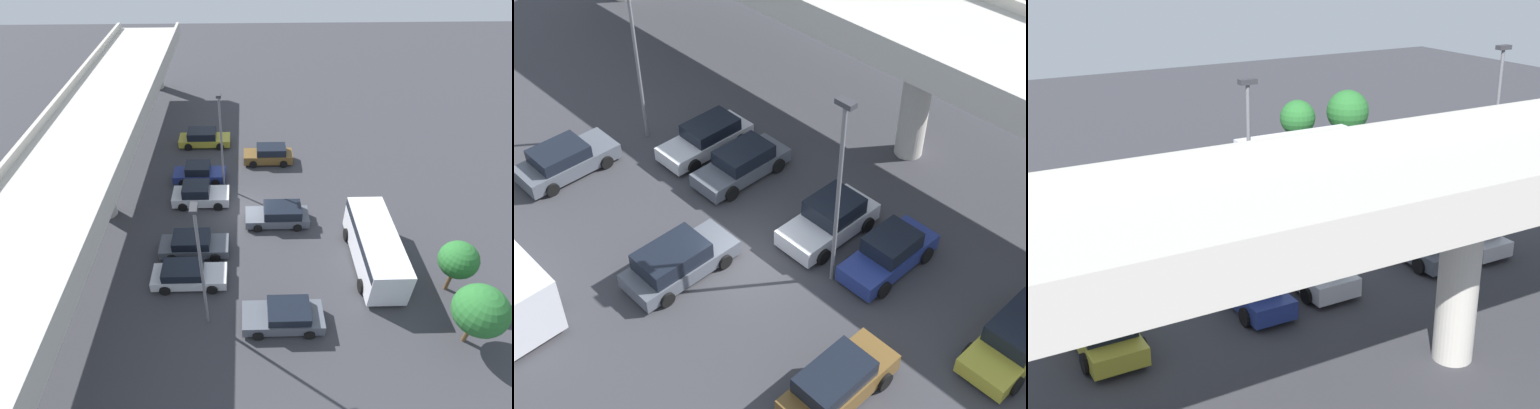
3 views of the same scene
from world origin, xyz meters
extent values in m
plane|color=#38383D|center=(0.00, 0.00, 0.00)|extent=(101.21, 101.21, 0.00)
cube|color=#BCB7AD|center=(0.00, 10.73, 6.50)|extent=(47.23, 6.78, 0.90)
cube|color=#BCB7AD|center=(0.00, 7.49, 7.23)|extent=(47.23, 0.30, 0.55)
cylinder|color=#BCB7AD|center=(0.00, 10.73, 3.03)|extent=(1.34, 1.34, 6.05)
cube|color=#515660|center=(-10.04, -1.88, 0.53)|extent=(1.97, 4.65, 0.71)
cube|color=black|center=(-10.04, -2.20, 1.19)|extent=(1.81, 2.40, 0.60)
cylinder|color=black|center=(-11.05, -0.44, 0.32)|extent=(0.22, 0.63, 0.63)
cylinder|color=black|center=(-9.03, -0.44, 0.32)|extent=(0.22, 0.63, 0.63)
cylinder|color=black|center=(-11.05, -3.32, 0.32)|extent=(0.22, 0.63, 0.63)
cylinder|color=black|center=(-9.03, -3.32, 0.32)|extent=(0.22, 0.63, 0.63)
cube|color=silver|center=(-6.86, 3.77, 0.53)|extent=(1.79, 4.70, 0.67)
cube|color=black|center=(-6.86, 4.14, 1.17)|extent=(1.65, 2.51, 0.61)
cylinder|color=black|center=(-5.95, 2.31, 0.35)|extent=(0.22, 0.69, 0.69)
cylinder|color=black|center=(-7.78, 2.31, 0.35)|extent=(0.22, 0.69, 0.69)
cylinder|color=black|center=(-5.95, 5.22, 0.35)|extent=(0.22, 0.69, 0.69)
cylinder|color=black|center=(-7.78, 5.22, 0.35)|extent=(0.22, 0.69, 0.69)
cube|color=#515660|center=(-4.20, 3.71, 0.52)|extent=(1.83, 4.65, 0.65)
cube|color=black|center=(-4.20, 3.87, 1.17)|extent=(1.69, 2.48, 0.65)
cylinder|color=black|center=(-3.26, 2.26, 0.36)|extent=(0.22, 0.71, 0.71)
cylinder|color=black|center=(-5.13, 2.26, 0.36)|extent=(0.22, 0.71, 0.71)
cylinder|color=black|center=(-3.26, 5.15, 0.36)|extent=(0.22, 0.71, 0.71)
cylinder|color=black|center=(-5.13, 5.15, 0.36)|extent=(0.22, 0.71, 0.71)
cube|color=#515660|center=(-1.29, -2.13, 0.49)|extent=(1.91, 4.67, 0.64)
cube|color=black|center=(-1.29, -2.51, 1.17)|extent=(1.76, 2.73, 0.72)
cylinder|color=black|center=(-2.27, -0.68, 0.31)|extent=(0.22, 0.63, 0.63)
cylinder|color=black|center=(-0.32, -0.68, 0.31)|extent=(0.22, 0.63, 0.63)
cylinder|color=black|center=(-2.27, -3.58, 0.31)|extent=(0.22, 0.63, 0.63)
cylinder|color=black|center=(-0.32, -3.58, 0.31)|extent=(0.22, 0.63, 0.63)
cube|color=silver|center=(1.23, 3.70, 0.57)|extent=(1.95, 4.41, 0.76)
cube|color=black|center=(1.23, 4.02, 1.33)|extent=(1.80, 2.07, 0.75)
cylinder|color=black|center=(2.22, 2.33, 0.35)|extent=(0.22, 0.69, 0.69)
cylinder|color=black|center=(0.23, 2.33, 0.35)|extent=(0.22, 0.69, 0.69)
cylinder|color=black|center=(2.22, 5.06, 0.35)|extent=(0.22, 0.69, 0.69)
cylinder|color=black|center=(0.23, 5.06, 0.35)|extent=(0.22, 0.69, 0.69)
cube|color=navy|center=(4.17, 4.04, 0.55)|extent=(1.73, 4.35, 0.71)
cube|color=black|center=(4.17, 4.15, 1.26)|extent=(1.59, 2.02, 0.72)
cylinder|color=black|center=(5.06, 2.69, 0.35)|extent=(0.22, 0.71, 0.71)
cylinder|color=black|center=(3.28, 2.69, 0.35)|extent=(0.22, 0.71, 0.71)
cylinder|color=black|center=(5.06, 5.39, 0.35)|extent=(0.22, 0.71, 0.71)
cylinder|color=black|center=(3.28, 5.39, 0.35)|extent=(0.22, 0.71, 0.71)
cube|color=brown|center=(6.85, -1.85, 0.57)|extent=(1.70, 4.35, 0.78)
cube|color=black|center=(6.85, -2.12, 1.29)|extent=(1.57, 2.56, 0.65)
cylinder|color=black|center=(5.98, -0.50, 0.34)|extent=(0.22, 0.67, 0.67)
cylinder|color=black|center=(7.73, -0.50, 0.34)|extent=(0.22, 0.67, 0.67)
cylinder|color=black|center=(5.98, -3.20, 0.34)|extent=(0.22, 0.67, 0.67)
cube|color=gold|center=(9.97, 4.05, 0.52)|extent=(1.87, 4.82, 0.65)
cube|color=black|center=(9.97, 4.28, 1.19)|extent=(1.72, 2.65, 0.70)
cylinder|color=black|center=(10.92, 2.56, 0.36)|extent=(0.22, 0.71, 0.71)
cylinder|color=black|center=(9.01, 2.56, 0.36)|extent=(0.22, 0.71, 0.71)
cylinder|color=black|center=(9.01, 5.55, 0.36)|extent=(0.22, 0.71, 0.71)
cylinder|color=black|center=(-3.20, -6.95, 0.44)|extent=(0.87, 0.29, 0.87)
cylinder|color=slate|center=(3.05, 1.96, 4.05)|extent=(0.16, 0.16, 8.10)
cube|color=#333338|center=(3.05, 1.96, 8.20)|extent=(0.70, 0.35, 0.20)
cylinder|color=slate|center=(-9.80, 2.43, 4.29)|extent=(0.16, 0.16, 8.58)
camera|label=1|loc=(-23.45, -0.02, 20.18)|focal=28.00mm
camera|label=2|loc=(15.32, -13.14, 20.77)|focal=50.00mm
camera|label=3|loc=(15.26, 25.91, 13.04)|focal=50.00mm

